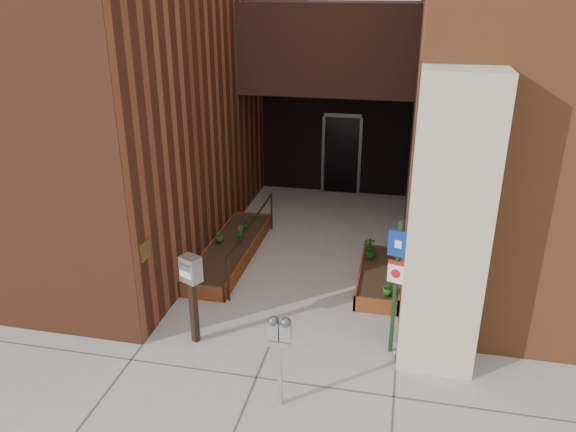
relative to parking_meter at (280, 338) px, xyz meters
The scene contains 15 objects.
ground 1.89m from the parking_meter, 107.62° to the left, with size 80.00×80.00×0.00m, color #9E9991.
architecture 9.25m from the parking_meter, 94.44° to the left, with size 20.00×14.60×10.00m.
planter_left 4.73m from the parking_meter, 115.81° to the left, with size 0.90×3.60×0.30m.
planter_right 3.96m from the parking_meter, 72.86° to the left, with size 0.80×2.20×0.30m.
handrail 4.41m from the parking_meter, 110.21° to the left, with size 0.04×3.34×0.90m.
parking_meter is the anchor object (origin of this frame).
sign_post 2.11m from the parking_meter, 46.91° to the left, with size 0.30×0.11×2.24m.
payment_dropbox 2.03m from the parking_meter, 145.09° to the left, with size 0.37×0.33×1.52m.
shrub_left_a 3.46m from the parking_meter, 130.46° to the left, with size 0.30×0.30×0.33m, color #295819.
shrub_left_b 4.84m from the parking_meter, 113.12° to the left, with size 0.18×0.18×0.34m, color #265618.
shrub_left_c 4.87m from the parking_meter, 118.29° to the left, with size 0.18×0.18×0.32m, color #2A631C.
shrub_left_d 5.39m from the parking_meter, 110.89° to the left, with size 0.19×0.19×0.36m, color #205317.
shrub_right_a 3.13m from the parking_meter, 64.64° to the left, with size 0.19×0.19×0.34m, color #1A5819.
shrub_right_b 4.46m from the parking_meter, 78.49° to the left, with size 0.20×0.20×0.37m, color #1B601F.
shrub_right_c 4.33m from the parking_meter, 77.91° to the left, with size 0.30×0.30×0.33m, color #1A5B1D.
Camera 1 is at (1.87, -7.47, 5.37)m, focal length 35.00 mm.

